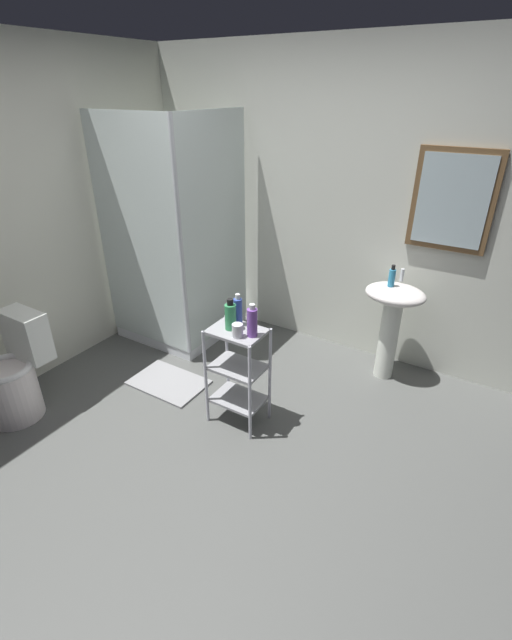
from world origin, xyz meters
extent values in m
cube|color=#515350|center=(0.00, 0.00, -0.01)|extent=(4.20, 4.20, 0.02)
cube|color=silver|center=(0.00, 1.85, 1.25)|extent=(4.20, 0.10, 2.50)
cube|color=brown|center=(0.88, 1.78, 1.43)|extent=(0.56, 0.03, 0.72)
cube|color=silver|center=(0.88, 1.76, 1.43)|extent=(0.48, 0.01, 0.64)
cube|color=white|center=(-1.31, 1.27, 0.05)|extent=(0.90, 0.90, 0.10)
cube|color=silver|center=(-1.31, 0.82, 1.05)|extent=(0.90, 0.02, 1.90)
cube|color=silver|center=(-0.86, 1.27, 1.05)|extent=(0.02, 0.90, 1.90)
cylinder|color=silver|center=(-0.86, 0.82, 1.05)|extent=(0.04, 0.04, 1.90)
cylinder|color=silver|center=(-1.31, 1.27, 0.10)|extent=(0.08, 0.08, 0.00)
cylinder|color=white|center=(0.65, 1.52, 0.34)|extent=(0.15, 0.15, 0.68)
ellipsoid|color=white|center=(0.65, 1.52, 0.75)|extent=(0.46, 0.37, 0.13)
cylinder|color=silver|center=(0.65, 1.64, 0.86)|extent=(0.03, 0.03, 0.10)
cylinder|color=white|center=(-1.48, -0.40, 0.20)|extent=(0.37, 0.37, 0.40)
torus|color=white|center=(-1.48, -0.40, 0.42)|extent=(0.37, 0.37, 0.04)
cube|color=white|center=(-1.48, -0.19, 0.58)|extent=(0.35, 0.17, 0.36)
cylinder|color=silver|center=(-0.25, 0.29, 0.37)|extent=(0.02, 0.02, 0.74)
cylinder|color=silver|center=(0.11, 0.29, 0.37)|extent=(0.02, 0.02, 0.74)
cylinder|color=silver|center=(-0.25, 0.55, 0.37)|extent=(0.02, 0.02, 0.74)
cylinder|color=silver|center=(0.11, 0.55, 0.37)|extent=(0.02, 0.02, 0.74)
cube|color=#99999E|center=(-0.07, 0.42, 0.18)|extent=(0.36, 0.26, 0.02)
cube|color=#99999E|center=(-0.07, 0.42, 0.45)|extent=(0.36, 0.26, 0.02)
cube|color=#99999E|center=(-0.07, 0.42, 0.73)|extent=(0.36, 0.26, 0.02)
cylinder|color=#389ED1|center=(0.61, 1.50, 0.88)|extent=(0.05, 0.05, 0.13)
cylinder|color=black|center=(0.61, 1.50, 0.96)|extent=(0.03, 0.03, 0.04)
cylinder|color=#344FAF|center=(-0.11, 0.49, 0.83)|extent=(0.06, 0.06, 0.19)
cylinder|color=white|center=(-0.11, 0.49, 0.94)|extent=(0.03, 0.03, 0.03)
cylinder|color=#359558|center=(-0.12, 0.42, 0.83)|extent=(0.07, 0.07, 0.17)
cylinder|color=black|center=(-0.12, 0.42, 0.93)|extent=(0.04, 0.04, 0.04)
cylinder|color=purple|center=(0.05, 0.41, 0.83)|extent=(0.07, 0.07, 0.19)
cylinder|color=silver|center=(0.05, 0.41, 0.95)|extent=(0.04, 0.04, 0.03)
cylinder|color=silver|center=(-0.02, 0.35, 0.78)|extent=(0.07, 0.07, 0.09)
cube|color=gray|center=(-0.80, 0.48, 0.01)|extent=(0.60, 0.40, 0.02)
camera|label=1|loc=(1.35, -1.65, 2.15)|focal=24.75mm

